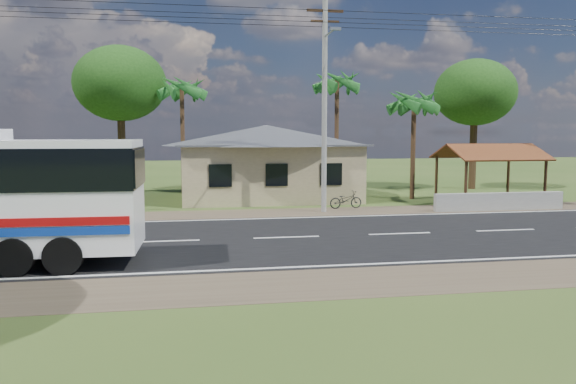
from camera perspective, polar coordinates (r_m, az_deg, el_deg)
name	(u,v)px	position (r m, az deg, el deg)	size (l,w,h in m)	color
ground	(286,238)	(21.25, -0.15, -4.68)	(120.00, 120.00, 0.00)	#324B1B
road	(286,238)	(21.25, -0.15, -4.65)	(120.00, 16.00, 0.03)	black
house	(267,154)	(33.90, -2.19, 3.84)	(12.40, 10.00, 5.00)	tan
waiting_shed	(489,154)	(33.46, 19.78, 3.61)	(5.20, 4.48, 3.35)	#3B2515
concrete_barrier	(499,201)	(30.63, 20.67, -0.90)	(7.00, 0.30, 0.90)	#9E9E99
utility_poles	(318,95)	(27.82, 3.06, 9.79)	(32.80, 2.22, 11.00)	#9E9E99
palm_near	(414,103)	(34.20, 12.69, 8.86)	(2.80, 2.80, 6.70)	#47301E
palm_mid	(337,83)	(37.45, 5.01, 10.95)	(2.80, 2.80, 8.20)	#47301E
palm_far	(182,89)	(36.68, -10.74, 10.22)	(2.80, 2.80, 7.70)	#47301E
tree_behind_house	(120,84)	(38.97, -16.70, 10.47)	(6.00, 6.00, 9.61)	#47301E
tree_behind_shed	(475,93)	(41.55, 18.46, 9.53)	(5.60, 5.60, 9.02)	#47301E
motorcycle	(346,200)	(29.44, 5.89, -0.79)	(0.61, 1.74, 0.91)	black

